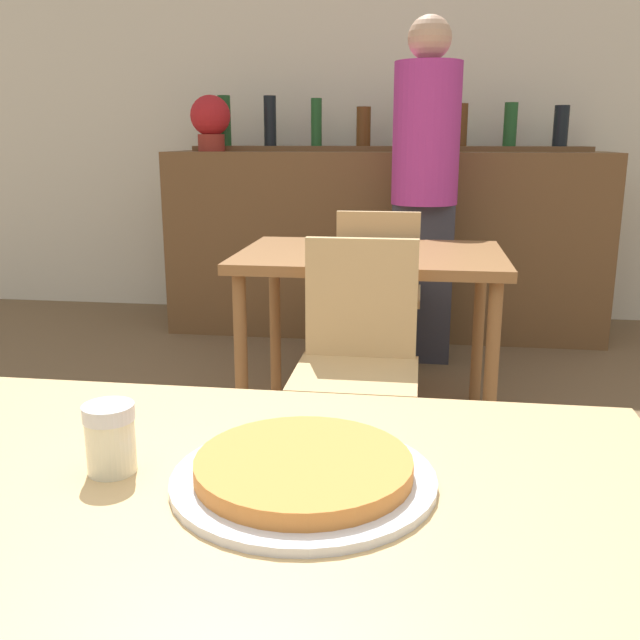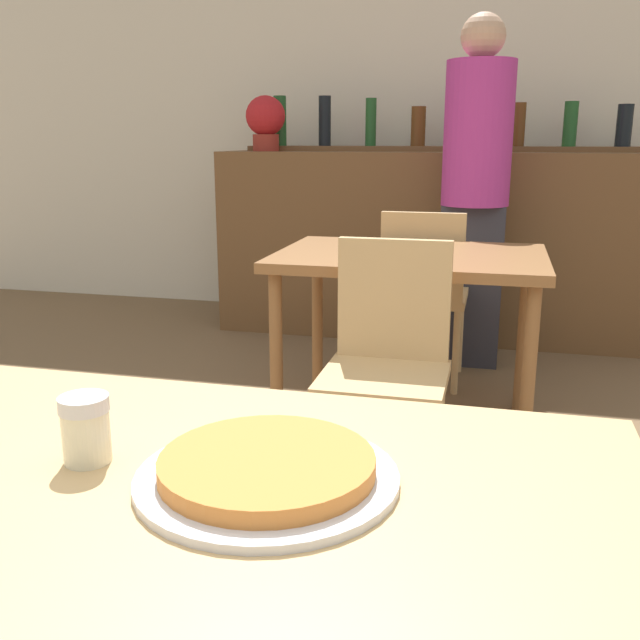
{
  "view_description": "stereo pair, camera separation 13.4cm",
  "coord_description": "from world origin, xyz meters",
  "px_view_note": "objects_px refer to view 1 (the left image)",
  "views": [
    {
      "loc": [
        0.23,
        -0.73,
        1.17
      ],
      "look_at": [
        0.04,
        0.55,
        0.84
      ],
      "focal_mm": 40.0,
      "sensor_mm": 36.0,
      "label": 1
    },
    {
      "loc": [
        0.36,
        -0.71,
        1.17
      ],
      "look_at": [
        0.04,
        0.55,
        0.84
      ],
      "focal_mm": 40.0,
      "sensor_mm": 36.0,
      "label": 2
    }
  ],
  "objects_px": {
    "chair_far_side_front": "(358,350)",
    "potted_plant": "(211,120)",
    "cheese_shaker": "(110,438)",
    "pizza_tray": "(304,472)",
    "person_standing": "(425,181)",
    "chair_far_side_back": "(379,285)"
  },
  "relations": [
    {
      "from": "chair_far_side_front",
      "to": "potted_plant",
      "type": "distance_m",
      "value": 2.44
    },
    {
      "from": "chair_far_side_front",
      "to": "cheese_shaker",
      "type": "bearing_deg",
      "value": -98.05
    },
    {
      "from": "pizza_tray",
      "to": "potted_plant",
      "type": "height_order",
      "value": "potted_plant"
    },
    {
      "from": "chair_far_side_front",
      "to": "pizza_tray",
      "type": "distance_m",
      "value": 1.45
    },
    {
      "from": "person_standing",
      "to": "chair_far_side_back",
      "type": "bearing_deg",
      "value": -116.01
    },
    {
      "from": "cheese_shaker",
      "to": "pizza_tray",
      "type": "bearing_deg",
      "value": 0.48
    },
    {
      "from": "pizza_tray",
      "to": "cheese_shaker",
      "type": "xyz_separation_m",
      "value": [
        -0.26,
        -0.0,
        0.03
      ]
    },
    {
      "from": "chair_far_side_front",
      "to": "potted_plant",
      "type": "relative_size",
      "value": 2.59
    },
    {
      "from": "chair_far_side_back",
      "to": "cheese_shaker",
      "type": "xyz_separation_m",
      "value": [
        -0.2,
        -2.53,
        0.3
      ]
    },
    {
      "from": "chair_far_side_front",
      "to": "person_standing",
      "type": "relative_size",
      "value": 0.48
    },
    {
      "from": "chair_far_side_front",
      "to": "chair_far_side_back",
      "type": "xyz_separation_m",
      "value": [
        -0.0,
        1.1,
        0.0
      ]
    },
    {
      "from": "chair_far_side_front",
      "to": "potted_plant",
      "type": "bearing_deg",
      "value": 117.93
    },
    {
      "from": "chair_far_side_back",
      "to": "person_standing",
      "type": "distance_m",
      "value": 0.66
    },
    {
      "from": "cheese_shaker",
      "to": "potted_plant",
      "type": "xyz_separation_m",
      "value": [
        -0.88,
        3.47,
        0.49
      ]
    },
    {
      "from": "chair_far_side_front",
      "to": "pizza_tray",
      "type": "xyz_separation_m",
      "value": [
        0.06,
        -1.43,
        0.27
      ]
    },
    {
      "from": "chair_far_side_front",
      "to": "chair_far_side_back",
      "type": "bearing_deg",
      "value": 90.0
    },
    {
      "from": "chair_far_side_back",
      "to": "potted_plant",
      "type": "height_order",
      "value": "potted_plant"
    },
    {
      "from": "pizza_tray",
      "to": "cheese_shaker",
      "type": "bearing_deg",
      "value": -179.52
    },
    {
      "from": "potted_plant",
      "to": "pizza_tray",
      "type": "bearing_deg",
      "value": -71.84
    },
    {
      "from": "chair_far_side_back",
      "to": "pizza_tray",
      "type": "relative_size",
      "value": 2.49
    },
    {
      "from": "pizza_tray",
      "to": "person_standing",
      "type": "distance_m",
      "value": 2.95
    },
    {
      "from": "cheese_shaker",
      "to": "potted_plant",
      "type": "bearing_deg",
      "value": 104.22
    }
  ]
}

